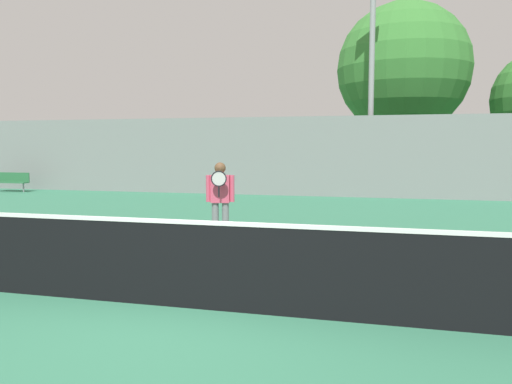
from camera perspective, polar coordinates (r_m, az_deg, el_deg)
name	(u,v)px	position (r m, az deg, el deg)	size (l,w,h in m)	color
ground_plane	(183,307)	(6.28, -8.32, -12.93)	(100.00, 100.00, 0.00)	#337556
tennis_net	(183,263)	(6.13, -8.39, -8.06)	(11.83, 0.09, 1.08)	#195128
tennis_player	(220,197)	(10.15, -4.11, -0.54)	(0.57, 0.46, 1.63)	slate
bench_courtside_near	(12,180)	(23.94, -26.12, 1.23)	(1.60, 0.40, 0.82)	#28663D
light_pole_near_left	(372,38)	(20.54, 13.15, 16.79)	(0.90, 0.60, 9.97)	#939399
back_fence	(322,157)	(19.55, 7.59, 4.04)	(35.33, 0.06, 3.11)	gray
tree_dark_dense	(403,69)	(25.16, 16.48, 13.32)	(6.19, 6.19, 8.68)	brown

